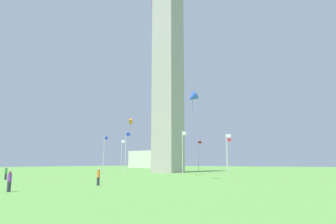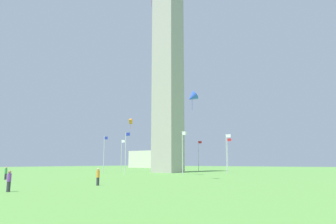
{
  "view_description": "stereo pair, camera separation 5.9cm",
  "coord_description": "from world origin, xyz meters",
  "px_view_note": "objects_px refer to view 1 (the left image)",
  "views": [
    {
      "loc": [
        41.9,
        -61.42,
        2.3
      ],
      "look_at": [
        0.0,
        0.0,
        14.45
      ],
      "focal_mm": 33.21,
      "sensor_mm": 36.0,
      "label": 1
    },
    {
      "loc": [
        41.95,
        -61.39,
        2.3
      ],
      "look_at": [
        0.0,
        0.0,
        14.45
      ],
      "focal_mm": 33.21,
      "sensor_mm": 36.0,
      "label": 2
    }
  ],
  "objects_px": {
    "flagpole_sw": "(104,153)",
    "kite_blue_delta": "(192,97)",
    "person_green_shirt": "(6,173)",
    "kite_orange_box": "(131,121)",
    "person_orange_shirt": "(98,177)",
    "flagpole_se": "(158,155)",
    "flagpole_nw": "(183,151)",
    "flagpole_n": "(227,152)",
    "flagpole_ne": "(228,153)",
    "distant_building": "(155,159)",
    "flagpole_e": "(199,154)",
    "flagpole_w": "(126,151)",
    "flagpole_s": "(122,154)",
    "person_purple_shirt": "(9,181)",
    "obelisk_monument": "(168,65)"
  },
  "relations": [
    {
      "from": "flagpole_sw",
      "to": "person_green_shirt",
      "type": "bearing_deg",
      "value": -70.9
    },
    {
      "from": "kite_blue_delta",
      "to": "person_orange_shirt",
      "type": "bearing_deg",
      "value": -102.54
    },
    {
      "from": "person_green_shirt",
      "to": "kite_orange_box",
      "type": "bearing_deg",
      "value": -28.42
    },
    {
      "from": "flagpole_n",
      "to": "kite_orange_box",
      "type": "height_order",
      "value": "kite_orange_box"
    },
    {
      "from": "obelisk_monument",
      "to": "flagpole_se",
      "type": "height_order",
      "value": "obelisk_monument"
    },
    {
      "from": "obelisk_monument",
      "to": "distant_building",
      "type": "bearing_deg",
      "value": 129.25
    },
    {
      "from": "person_purple_shirt",
      "to": "flagpole_n",
      "type": "bearing_deg",
      "value": -33.92
    },
    {
      "from": "flagpole_s",
      "to": "flagpole_nw",
      "type": "height_order",
      "value": "same"
    },
    {
      "from": "flagpole_se",
      "to": "flagpole_sw",
      "type": "bearing_deg",
      "value": -90.0
    },
    {
      "from": "flagpole_nw",
      "to": "kite_orange_box",
      "type": "relative_size",
      "value": 4.01
    },
    {
      "from": "flagpole_s",
      "to": "flagpole_w",
      "type": "distance_m",
      "value": 21.13
    },
    {
      "from": "flagpole_e",
      "to": "obelisk_monument",
      "type": "bearing_deg",
      "value": -90.22
    },
    {
      "from": "person_green_shirt",
      "to": "kite_orange_box",
      "type": "distance_m",
      "value": 26.11
    },
    {
      "from": "flagpole_w",
      "to": "kite_blue_delta",
      "type": "bearing_deg",
      "value": -24.88
    },
    {
      "from": "flagpole_n",
      "to": "kite_blue_delta",
      "type": "xyz_separation_m",
      "value": [
        5.87,
        -24.59,
        6.71
      ]
    },
    {
      "from": "flagpole_ne",
      "to": "kite_blue_delta",
      "type": "bearing_deg",
      "value": -73.76
    },
    {
      "from": "flagpole_se",
      "to": "flagpole_s",
      "type": "distance_m",
      "value": 11.44
    },
    {
      "from": "flagpole_ne",
      "to": "distant_building",
      "type": "height_order",
      "value": "flagpole_ne"
    },
    {
      "from": "flagpole_sw",
      "to": "person_orange_shirt",
      "type": "relative_size",
      "value": 4.76
    },
    {
      "from": "kite_orange_box",
      "to": "flagpole_s",
      "type": "bearing_deg",
      "value": 137.49
    },
    {
      "from": "flagpole_n",
      "to": "flagpole_ne",
      "type": "height_order",
      "value": "same"
    },
    {
      "from": "obelisk_monument",
      "to": "kite_orange_box",
      "type": "xyz_separation_m",
      "value": [
        0.3,
        -13.92,
        -15.66
      ]
    },
    {
      "from": "flagpole_se",
      "to": "flagpole_nw",
      "type": "height_order",
      "value": "same"
    },
    {
      "from": "obelisk_monument",
      "to": "flagpole_n",
      "type": "bearing_deg",
      "value": 0.0
    },
    {
      "from": "flagpole_sw",
      "to": "kite_orange_box",
      "type": "height_order",
      "value": "kite_orange_box"
    },
    {
      "from": "flagpole_se",
      "to": "distant_building",
      "type": "height_order",
      "value": "flagpole_se"
    },
    {
      "from": "flagpole_sw",
      "to": "kite_blue_delta",
      "type": "xyz_separation_m",
      "value": [
        31.37,
        -14.03,
        6.71
      ]
    },
    {
      "from": "flagpole_sw",
      "to": "distant_building",
      "type": "distance_m",
      "value": 75.01
    },
    {
      "from": "flagpole_s",
      "to": "person_green_shirt",
      "type": "distance_m",
      "value": 40.76
    },
    {
      "from": "person_purple_shirt",
      "to": "person_green_shirt",
      "type": "xyz_separation_m",
      "value": [
        -18.09,
        9.5,
        0.04
      ]
    },
    {
      "from": "flagpole_nw",
      "to": "kite_orange_box",
      "type": "height_order",
      "value": "kite_orange_box"
    },
    {
      "from": "flagpole_ne",
      "to": "flagpole_nw",
      "type": "height_order",
      "value": "same"
    },
    {
      "from": "kite_blue_delta",
      "to": "flagpole_se",
      "type": "bearing_deg",
      "value": 131.74
    },
    {
      "from": "person_orange_shirt",
      "to": "person_green_shirt",
      "type": "relative_size",
      "value": 1.0
    },
    {
      "from": "flagpole_e",
      "to": "flagpole_sw",
      "type": "height_order",
      "value": "same"
    },
    {
      "from": "flagpole_se",
      "to": "person_purple_shirt",
      "type": "distance_m",
      "value": 64.52
    },
    {
      "from": "flagpole_w",
      "to": "person_orange_shirt",
      "type": "distance_m",
      "value": 29.82
    },
    {
      "from": "flagpole_nw",
      "to": "flagpole_n",
      "type": "bearing_deg",
      "value": 67.5
    },
    {
      "from": "flagpole_sw",
      "to": "person_green_shirt",
      "type": "height_order",
      "value": "flagpole_sw"
    },
    {
      "from": "flagpole_nw",
      "to": "person_orange_shirt",
      "type": "distance_m",
      "value": 29.23
    },
    {
      "from": "kite_blue_delta",
      "to": "flagpole_nw",
      "type": "bearing_deg",
      "value": 126.13
    },
    {
      "from": "flagpole_sw",
      "to": "flagpole_nw",
      "type": "bearing_deg",
      "value": -0.0
    },
    {
      "from": "person_purple_shirt",
      "to": "person_green_shirt",
      "type": "bearing_deg",
      "value": 25.82
    },
    {
      "from": "flagpole_w",
      "to": "kite_orange_box",
      "type": "height_order",
      "value": "kite_orange_box"
    },
    {
      "from": "flagpole_nw",
      "to": "flagpole_sw",
      "type": "bearing_deg",
      "value": 180.0
    },
    {
      "from": "person_purple_shirt",
      "to": "person_green_shirt",
      "type": "height_order",
      "value": "person_green_shirt"
    },
    {
      "from": "person_green_shirt",
      "to": "flagpole_w",
      "type": "bearing_deg",
      "value": -27.96
    },
    {
      "from": "flagpole_w",
      "to": "kite_orange_box",
      "type": "distance_m",
      "value": 6.11
    },
    {
      "from": "flagpole_n",
      "to": "kite_blue_delta",
      "type": "bearing_deg",
      "value": -76.59
    },
    {
      "from": "flagpole_e",
      "to": "kite_orange_box",
      "type": "distance_m",
      "value": 29.48
    }
  ]
}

